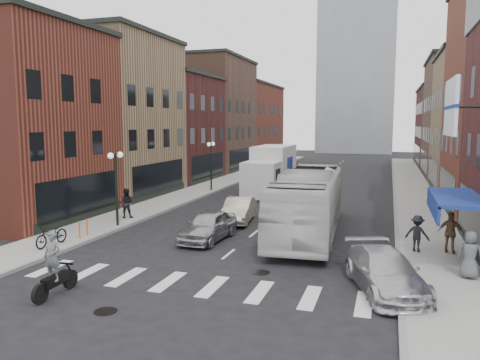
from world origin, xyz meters
The scene contains 30 objects.
ground centered at (0.00, 0.00, 0.00)m, with size 160.00×160.00×0.00m, color black.
sidewalk_left centered at (-8.50, 22.00, 0.07)m, with size 3.00×74.00×0.15m, color gray.
sidewalk_right centered at (8.50, 22.00, 0.07)m, with size 3.00×74.00×0.15m, color gray.
curb_left centered at (-7.00, 22.00, 0.00)m, with size 0.20×74.00×0.16m, color gray.
curb_right centered at (7.00, 22.00, 0.00)m, with size 0.20×74.00×0.16m, color gray.
crosswalk_stripes centered at (0.00, -3.00, 0.00)m, with size 12.00×2.20×0.01m, color silver.
bldg_left_near centered at (-14.99, 4.50, 5.65)m, with size 10.30×9.20×11.30m.
bldg_left_mid_a centered at (-14.99, 14.00, 6.15)m, with size 10.30×10.20×12.30m.
bldg_left_mid_b centered at (-14.99, 24.00, 5.15)m, with size 10.30×10.20×10.30m.
bldg_left_far_a centered at (-14.99, 35.00, 6.65)m, with size 10.30×12.20×13.30m.
bldg_left_far_b centered at (-14.99, 49.00, 5.65)m, with size 10.30×16.20×11.30m.
bldg_right_far_a centered at (14.99, 35.00, 6.15)m, with size 10.30×12.20×12.30m.
bldg_right_far_b centered at (14.99, 49.00, 5.15)m, with size 10.30×16.20×10.30m.
awning_blue centered at (8.93, 2.50, 2.63)m, with size 1.80×5.00×0.78m.
billboard_sign centered at (8.59, 0.50, 6.13)m, with size 1.52×3.00×3.70m.
distant_tower centered at (0.00, 78.00, 25.00)m, with size 14.00×14.00×50.00m, color #9399A0.
streetlamp_near centered at (-7.40, 4.00, 2.91)m, with size 0.32×1.22×4.11m.
streetlamp_far centered at (-7.40, 18.00, 2.91)m, with size 0.32×1.22×4.11m.
bike_rack centered at (-7.60, 1.30, 0.55)m, with size 0.08×0.68×0.80m.
box_truck centered at (-2.58, 18.80, 1.87)m, with size 2.76×8.71×3.79m.
motorcycle_rider centered at (-3.80, -5.42, 1.01)m, with size 0.61×2.12×2.16m.
transit_bus centered at (2.66, 5.85, 1.65)m, with size 2.77×11.83×3.29m, color silver.
sedan_left_near centered at (-1.73, 3.00, 0.72)m, with size 1.70×4.22×1.44m, color #A8A8AD.
sedan_left_far centered at (-1.63, 7.50, 0.69)m, with size 1.47×4.21×1.39m, color beige.
curb_car centered at (6.50, -1.66, 0.68)m, with size 1.92×4.72×1.37m, color silver.
parked_bicycle centered at (-7.84, -0.63, 0.66)m, with size 0.67×1.94×1.02m, color black.
ped_left_solo centered at (-8.03, 5.93, 1.02)m, with size 0.84×0.49×1.73m, color black.
ped_right_a centered at (7.76, 3.41, 0.94)m, with size 1.02×0.50×1.57m, color black.
ped_right_b centered at (9.09, 3.54, 1.03)m, with size 1.04×0.52×1.77m, color olive.
ped_right_c centered at (9.35, 0.23, 1.01)m, with size 0.85×0.55×1.73m, color #525559.
Camera 1 is at (6.48, -17.62, 5.65)m, focal length 35.00 mm.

